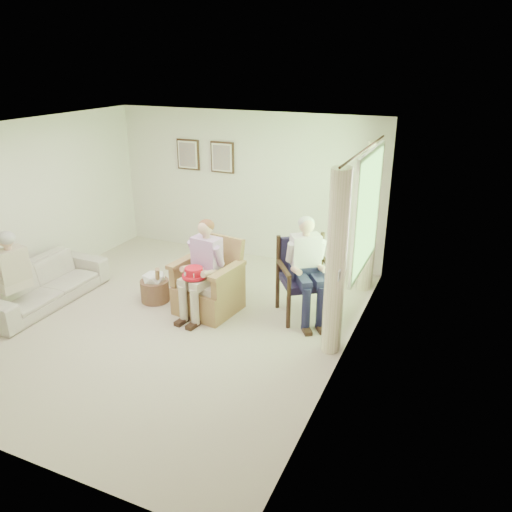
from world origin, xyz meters
name	(u,v)px	position (x,y,z in m)	size (l,w,h in m)	color
floor	(165,319)	(0.00, 0.00, 0.00)	(5.50, 5.50, 0.00)	beige
back_wall	(246,186)	(0.00, 2.75, 1.30)	(5.00, 0.04, 2.60)	silver
left_wall	(18,210)	(-2.50, 0.00, 1.30)	(0.04, 5.50, 2.60)	silver
right_wall	(346,261)	(2.50, 0.00, 1.30)	(0.04, 5.50, 2.60)	silver
ceiling	(151,131)	(0.00, 0.00, 2.60)	(5.00, 5.50, 0.02)	white
window	(368,209)	(2.46, 1.20, 1.58)	(0.13, 2.50, 1.63)	#2D6B23
curtain_left	(336,264)	(2.33, 0.22, 1.15)	(0.34, 0.34, 2.30)	#F5E4C0
curtain_right	(370,219)	(2.33, 2.18, 1.15)	(0.34, 0.34, 2.30)	#F5E4C0
framed_print_left	(188,155)	(-1.15, 2.71, 1.78)	(0.45, 0.05, 0.55)	#382114
framed_print_right	(222,157)	(-0.45, 2.71, 1.78)	(0.45, 0.05, 0.55)	#382114
wicker_armchair	(209,289)	(0.43, 0.52, 0.33)	(0.82, 0.82, 1.05)	#A2884C
wood_armchair	(308,274)	(1.75, 1.01, 0.60)	(0.71, 0.66, 1.09)	black
sofa	(43,284)	(-1.95, -0.26, 0.30)	(0.79, 2.03, 0.59)	beige
person_wicker	(203,263)	(0.43, 0.38, 0.79)	(0.40, 0.63, 1.36)	beige
person_dark	(305,262)	(1.75, 0.83, 0.85)	(0.40, 0.63, 1.43)	#1B1C3D
person_sofa	(8,271)	(-1.95, -0.80, 0.71)	(0.42, 0.63, 1.26)	beige
red_hat	(194,273)	(0.40, 0.18, 0.71)	(0.33, 0.33, 0.14)	red
hatbox	(155,286)	(-0.46, 0.44, 0.24)	(0.54, 0.54, 0.63)	#9D7255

